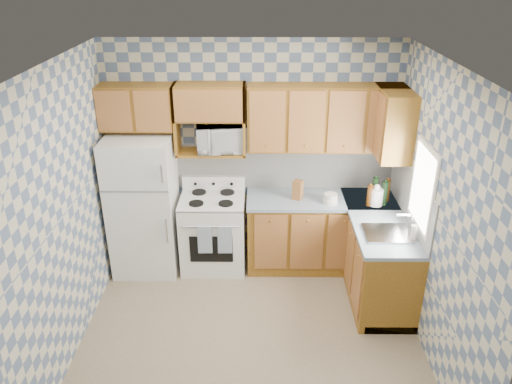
% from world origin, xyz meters
% --- Properties ---
extents(floor, '(3.40, 3.40, 0.00)m').
position_xyz_m(floor, '(0.00, 0.00, 0.00)').
color(floor, '#7A674F').
rests_on(floor, ground).
extents(back_wall, '(3.40, 0.02, 2.70)m').
position_xyz_m(back_wall, '(0.00, 1.60, 1.35)').
color(back_wall, slate).
rests_on(back_wall, ground).
extents(right_wall, '(0.02, 3.20, 2.70)m').
position_xyz_m(right_wall, '(1.70, 0.00, 1.35)').
color(right_wall, slate).
rests_on(right_wall, ground).
extents(backsplash_back, '(2.60, 0.02, 0.56)m').
position_xyz_m(backsplash_back, '(0.40, 1.59, 1.20)').
color(backsplash_back, silver).
rests_on(backsplash_back, back_wall).
extents(backsplash_right, '(0.02, 1.60, 0.56)m').
position_xyz_m(backsplash_right, '(1.69, 0.80, 1.20)').
color(backsplash_right, silver).
rests_on(backsplash_right, right_wall).
extents(refrigerator, '(0.75, 0.70, 1.68)m').
position_xyz_m(refrigerator, '(-1.27, 1.25, 0.84)').
color(refrigerator, silver).
rests_on(refrigerator, floor).
extents(stove_body, '(0.76, 0.65, 0.90)m').
position_xyz_m(stove_body, '(-0.47, 1.28, 0.45)').
color(stove_body, silver).
rests_on(stove_body, floor).
extents(cooktop, '(0.76, 0.65, 0.02)m').
position_xyz_m(cooktop, '(-0.47, 1.28, 0.91)').
color(cooktop, silver).
rests_on(cooktop, stove_body).
extents(backguard, '(0.76, 0.08, 0.17)m').
position_xyz_m(backguard, '(-0.47, 1.55, 1.00)').
color(backguard, silver).
rests_on(backguard, cooktop).
extents(dish_towel_left, '(0.16, 0.02, 0.35)m').
position_xyz_m(dish_towel_left, '(-0.54, 0.93, 0.56)').
color(dish_towel_left, navy).
rests_on(dish_towel_left, stove_body).
extents(dish_towel_right, '(0.16, 0.02, 0.35)m').
position_xyz_m(dish_towel_right, '(-0.31, 0.93, 0.56)').
color(dish_towel_right, navy).
rests_on(dish_towel_right, stove_body).
extents(base_cabinets_back, '(1.75, 0.60, 0.88)m').
position_xyz_m(base_cabinets_back, '(0.82, 1.30, 0.44)').
color(base_cabinets_back, brown).
rests_on(base_cabinets_back, floor).
extents(base_cabinets_right, '(0.60, 1.60, 0.88)m').
position_xyz_m(base_cabinets_right, '(1.40, 0.80, 0.44)').
color(base_cabinets_right, brown).
rests_on(base_cabinets_right, floor).
extents(countertop_back, '(1.77, 0.63, 0.04)m').
position_xyz_m(countertop_back, '(0.82, 1.30, 0.90)').
color(countertop_back, slate).
rests_on(countertop_back, base_cabinets_back).
extents(countertop_right, '(0.63, 1.60, 0.04)m').
position_xyz_m(countertop_right, '(1.40, 0.80, 0.90)').
color(countertop_right, slate).
rests_on(countertop_right, base_cabinets_right).
extents(upper_cabinets_back, '(1.75, 0.33, 0.74)m').
position_xyz_m(upper_cabinets_back, '(0.82, 1.44, 1.85)').
color(upper_cabinets_back, brown).
rests_on(upper_cabinets_back, back_wall).
extents(upper_cabinets_fridge, '(0.82, 0.33, 0.50)m').
position_xyz_m(upper_cabinets_fridge, '(-1.29, 1.44, 1.97)').
color(upper_cabinets_fridge, brown).
rests_on(upper_cabinets_fridge, back_wall).
extents(upper_cabinets_right, '(0.33, 0.70, 0.74)m').
position_xyz_m(upper_cabinets_right, '(1.53, 1.25, 1.85)').
color(upper_cabinets_right, brown).
rests_on(upper_cabinets_right, right_wall).
extents(microwave_shelf, '(0.80, 0.33, 0.03)m').
position_xyz_m(microwave_shelf, '(-0.47, 1.44, 1.44)').
color(microwave_shelf, brown).
rests_on(microwave_shelf, back_wall).
extents(microwave, '(0.62, 0.46, 0.32)m').
position_xyz_m(microwave, '(-0.35, 1.46, 1.61)').
color(microwave, silver).
rests_on(microwave, microwave_shelf).
extents(sink, '(0.48, 0.40, 0.03)m').
position_xyz_m(sink, '(1.40, 0.45, 0.93)').
color(sink, '#B7B7BC').
rests_on(sink, countertop_right).
extents(window, '(0.02, 0.66, 0.86)m').
position_xyz_m(window, '(1.69, 0.45, 1.45)').
color(window, white).
rests_on(window, right_wall).
extents(bottle_0, '(0.07, 0.07, 0.30)m').
position_xyz_m(bottle_0, '(1.41, 1.18, 1.07)').
color(bottle_0, black).
rests_on(bottle_0, countertop_back).
extents(bottle_1, '(0.07, 0.07, 0.28)m').
position_xyz_m(bottle_1, '(1.51, 1.12, 1.06)').
color(bottle_1, black).
rests_on(bottle_1, countertop_back).
extents(bottle_2, '(0.07, 0.07, 0.26)m').
position_xyz_m(bottle_2, '(1.56, 1.22, 1.05)').
color(bottle_2, '#4F280B').
rests_on(bottle_2, countertop_back).
extents(bottle_3, '(0.07, 0.07, 0.24)m').
position_xyz_m(bottle_3, '(1.34, 1.10, 1.04)').
color(bottle_3, '#4F280B').
rests_on(bottle_3, countertop_back).
extents(knife_block, '(0.14, 0.14, 0.23)m').
position_xyz_m(knife_block, '(0.53, 1.27, 1.03)').
color(knife_block, brown).
rests_on(knife_block, countertop_back).
extents(electric_kettle, '(0.16, 0.16, 0.20)m').
position_xyz_m(electric_kettle, '(1.41, 1.12, 1.02)').
color(electric_kettle, silver).
rests_on(electric_kettle, countertop_back).
extents(food_containers, '(0.17, 0.17, 0.11)m').
position_xyz_m(food_containers, '(0.90, 1.16, 0.98)').
color(food_containers, beige).
rests_on(food_containers, countertop_back).
extents(soap_bottle, '(0.06, 0.06, 0.17)m').
position_xyz_m(soap_bottle, '(1.62, 0.33, 1.01)').
color(soap_bottle, beige).
rests_on(soap_bottle, countertop_right).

